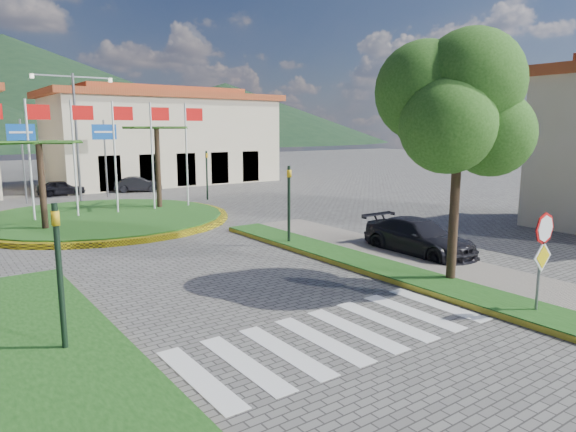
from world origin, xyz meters
TOP-DOWN VIEW (x-y plane):
  - ground at (0.00, 0.00)m, footprint 160.00×160.00m
  - sidewalk_right at (6.00, 2.00)m, footprint 4.00×28.00m
  - verge_right at (4.80, 2.00)m, footprint 1.60×28.00m
  - crosswalk at (0.00, 4.00)m, footprint 8.00×3.00m
  - roundabout_island at (0.00, 22.00)m, footprint 12.70×12.70m
  - stop_sign at (4.90, 1.96)m, footprint 0.80×0.11m
  - deciduous_tree at (5.50, 5.00)m, footprint 3.60×3.60m
  - traffic_light_left at (-5.20, 6.50)m, footprint 0.15×0.18m
  - traffic_light_right at (4.50, 12.00)m, footprint 0.15×0.18m
  - traffic_light_far at (8.00, 26.00)m, footprint 0.18×0.15m
  - direction_sign_west at (-2.00, 30.97)m, footprint 1.60×0.14m
  - direction_sign_east at (3.00, 30.97)m, footprint 1.60×0.14m
  - street_lamp_centre at (1.00, 30.00)m, footprint 4.80×0.16m
  - building_right at (10.00, 38.00)m, footprint 19.08×9.54m
  - hill_far_mid at (15.00, 160.00)m, footprint 180.00×180.00m
  - hill_far_east at (70.00, 135.00)m, footprint 120.00×120.00m
  - car_dark_a at (0.68, 33.89)m, footprint 3.27×1.62m
  - car_dark_b at (5.77, 32.75)m, footprint 3.58×2.28m
  - car_side_right at (7.50, 7.92)m, footprint 1.97×4.64m

SIDE VIEW (x-z plane):
  - ground at x=0.00m, z-range 0.00..0.00m
  - crosswalk at x=0.00m, z-range 0.00..0.01m
  - sidewalk_right at x=6.00m, z-range 0.00..0.15m
  - verge_right at x=4.80m, z-range 0.00..0.18m
  - roundabout_island at x=0.00m, z-range -2.83..3.17m
  - car_dark_a at x=0.68m, z-range 0.00..1.07m
  - car_dark_b at x=5.77m, z-range 0.00..1.12m
  - car_side_right at x=7.50m, z-range 0.00..1.33m
  - stop_sign at x=4.90m, z-range 0.47..3.12m
  - traffic_light_left at x=-5.20m, z-range 0.34..3.54m
  - traffic_light_right at x=4.50m, z-range 0.34..3.54m
  - traffic_light_far at x=8.00m, z-range 0.34..3.54m
  - direction_sign_west at x=-2.00m, z-range 0.93..6.13m
  - direction_sign_east at x=3.00m, z-range 0.93..6.13m
  - building_right at x=10.00m, z-range -0.12..7.93m
  - street_lamp_centre at x=1.00m, z-range 0.50..8.50m
  - deciduous_tree at x=5.50m, z-range 1.78..8.58m
  - hill_far_east at x=70.00m, z-range 0.00..18.00m
  - hill_far_mid at x=15.00m, z-range 0.00..30.00m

